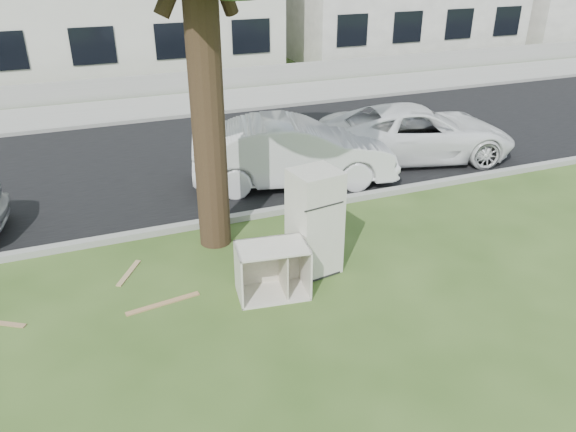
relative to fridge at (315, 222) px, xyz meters
name	(u,v)px	position (x,y,z in m)	size (l,w,h in m)	color
ground	(272,290)	(-0.83, -0.34, -0.85)	(120.00, 120.00, 0.00)	#314B1A
road	(187,160)	(-0.83, 5.66, -0.84)	(120.00, 7.00, 0.01)	black
kerb_near	(228,222)	(-0.83, 2.11, -0.85)	(120.00, 0.18, 0.12)	gray
kerb_far	(161,120)	(-0.83, 9.21, -0.85)	(120.00, 0.18, 0.12)	gray
sidewalk	(152,108)	(-0.83, 10.66, -0.84)	(120.00, 2.80, 0.01)	gray
low_wall	(143,86)	(-0.83, 12.26, -0.50)	(120.00, 0.15, 0.70)	gray
fridge	(315,222)	(0.00, 0.00, 0.00)	(0.70, 0.65, 1.69)	beige
cabinet	(273,270)	(-0.85, -0.42, -0.44)	(1.04, 0.64, 0.81)	white
plank_a	(163,303)	(-2.43, -0.09, -0.83)	(1.09, 0.09, 0.02)	#A4794F
plank_c	(129,273)	(-2.79, 0.95, -0.83)	(0.77, 0.09, 0.02)	tan
car_center	(294,152)	(1.04, 3.42, -0.14)	(1.49, 4.29, 1.41)	silver
car_right	(417,133)	(4.35, 3.78, -0.21)	(2.10, 4.56, 1.27)	white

